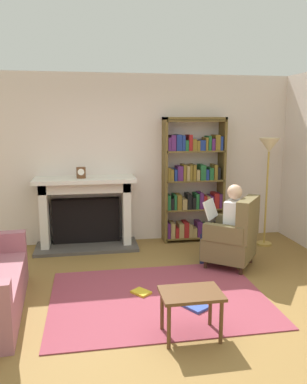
# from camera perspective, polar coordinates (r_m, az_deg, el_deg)

# --- Properties ---
(ground) EXTENTS (14.00, 14.00, 0.00)m
(ground) POSITION_cam_1_polar(r_m,az_deg,el_deg) (4.24, 1.50, -17.18)
(ground) COLOR olive
(back_wall) EXTENTS (5.60, 0.10, 2.70)m
(back_wall) POSITION_cam_1_polar(r_m,az_deg,el_deg) (6.30, -3.00, 4.88)
(back_wall) COLOR beige
(back_wall) RESTS_ON ground
(area_rug) EXTENTS (2.40, 1.80, 0.01)m
(area_rug) POSITION_cam_1_polar(r_m,az_deg,el_deg) (4.50, 0.72, -15.37)
(area_rug) COLOR #8E3947
(area_rug) RESTS_ON ground
(fireplace) EXTENTS (1.57, 0.64, 1.11)m
(fireplace) POSITION_cam_1_polar(r_m,az_deg,el_deg) (6.14, -9.97, -2.66)
(fireplace) COLOR #4C4742
(fireplace) RESTS_ON ground
(mantel_clock) EXTENTS (0.14, 0.14, 0.17)m
(mantel_clock) POSITION_cam_1_polar(r_m,az_deg,el_deg) (5.93, -10.68, 2.83)
(mantel_clock) COLOR brown
(mantel_clock) RESTS_ON fireplace
(bookshelf) EXTENTS (1.00, 0.32, 2.02)m
(bookshelf) POSITION_cam_1_polar(r_m,az_deg,el_deg) (6.32, 5.90, 1.47)
(bookshelf) COLOR brown
(bookshelf) RESTS_ON ground
(armchair_reading) EXTENTS (0.88, 0.89, 0.97)m
(armchair_reading) POSITION_cam_1_polar(r_m,az_deg,el_deg) (5.35, 11.88, -6.50)
(armchair_reading) COLOR #331E14
(armchair_reading) RESTS_ON ground
(seated_reader) EXTENTS (0.59, 0.56, 1.14)m
(seated_reader) POSITION_cam_1_polar(r_m,az_deg,el_deg) (5.33, 10.74, -4.33)
(seated_reader) COLOR white
(seated_reader) RESTS_ON ground
(side_table) EXTENTS (0.56, 0.39, 0.44)m
(side_table) POSITION_cam_1_polar(r_m,az_deg,el_deg) (3.65, 5.58, -15.51)
(side_table) COLOR brown
(side_table) RESTS_ON ground
(scattered_books) EXTENTS (0.82, 0.73, 0.03)m
(scattered_books) POSITION_cam_1_polar(r_m,az_deg,el_deg) (4.45, 4.44, -15.45)
(scattered_books) COLOR gold
(scattered_books) RESTS_ON area_rug
(floor_lamp) EXTENTS (0.32, 0.32, 1.71)m
(floor_lamp) POSITION_cam_1_polar(r_m,az_deg,el_deg) (6.24, 16.70, 5.29)
(floor_lamp) COLOR #B7933F
(floor_lamp) RESTS_ON ground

